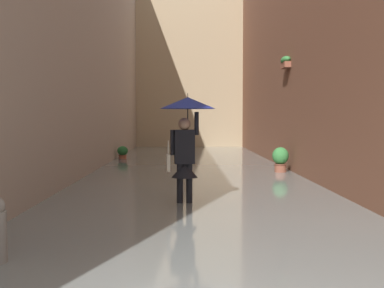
{
  "coord_description": "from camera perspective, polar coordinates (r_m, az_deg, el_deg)",
  "views": [
    {
      "loc": [
        0.22,
        2.14,
        1.73
      ],
      "look_at": [
        0.1,
        -7.21,
        1.23
      ],
      "focal_mm": 45.19,
      "sensor_mm": 36.0,
      "label": 1
    }
  ],
  "objects": [
    {
      "name": "flood_water",
      "position": [
        14.84,
        0.09,
        -3.41
      ],
      "size": [
        6.83,
        31.21,
        0.11
      ],
      "primitive_type": "cube",
      "color": "slate",
      "rests_on": "ground_plane"
    },
    {
      "name": "building_facade_left",
      "position": [
        15.71,
        15.1,
        15.97
      ],
      "size": [
        2.04,
        29.21,
        10.54
      ],
      "color": "brown",
      "rests_on": "ground_plane"
    },
    {
      "name": "building_facade_far",
      "position": [
        28.36,
        -0.33,
        8.04
      ],
      "size": [
        9.63,
        1.8,
        8.39
      ],
      "primitive_type": "cube",
      "color": "tan",
      "rests_on": "ground_plane"
    },
    {
      "name": "person_wading",
      "position": [
        9.16,
        -0.7,
        1.99
      ],
      "size": [
        1.05,
        1.05,
        2.2
      ],
      "color": "#2D2319",
      "rests_on": "ground_plane"
    },
    {
      "name": "ground_plane",
      "position": [
        14.85,
        0.09,
        -3.63
      ],
      "size": [
        63.01,
        63.01,
        0.0
      ],
      "primitive_type": "plane",
      "color": "slate"
    },
    {
      "name": "potted_plant_far_right",
      "position": [
        19.45,
        -8.19,
        -1.05
      ],
      "size": [
        0.43,
        0.43,
        0.62
      ],
      "color": "#9E563D",
      "rests_on": "ground_plane"
    },
    {
      "name": "potted_plant_near_left",
      "position": [
        14.74,
        10.39,
        -1.81
      ],
      "size": [
        0.49,
        0.49,
        0.86
      ],
      "color": "brown",
      "rests_on": "ground_plane"
    }
  ]
}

